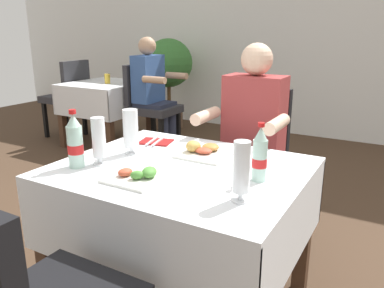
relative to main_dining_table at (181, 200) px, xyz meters
name	(u,v)px	position (x,y,z in m)	size (l,w,h in m)	color
back_wall	(344,8)	(0.04, 3.65, 1.01)	(11.00, 0.12, 3.15)	white
main_dining_table	(181,200)	(0.00, 0.00, 0.00)	(1.09, 0.91, 0.74)	white
chair_far_diner_seat	(249,154)	(0.00, 0.85, -0.01)	(0.44, 0.50, 0.97)	black
seated_diner_far	(250,136)	(0.05, 0.74, 0.14)	(0.50, 0.46, 1.26)	#282D42
plate_near_camera	(138,176)	(-0.07, -0.23, 0.19)	(0.22, 0.22, 0.05)	white
plate_far_diner	(204,151)	(0.01, 0.20, 0.19)	(0.24, 0.24, 0.07)	white
beer_glass_left	(241,172)	(0.38, -0.21, 0.28)	(0.07, 0.07, 0.23)	white
beer_glass_middle	(99,141)	(-0.34, -0.16, 0.28)	(0.07, 0.07, 0.22)	white
beer_glass_right	(131,130)	(-0.31, 0.04, 0.29)	(0.08, 0.08, 0.22)	white
cola_bottle_primary	(260,156)	(0.37, 0.01, 0.28)	(0.06, 0.06, 0.24)	silver
cola_bottle_secondary	(75,142)	(-0.41, -0.24, 0.28)	(0.07, 0.07, 0.26)	silver
napkin_cutlery_set	(156,142)	(-0.32, 0.26, 0.17)	(0.20, 0.20, 0.01)	maroon
background_dining_table	(106,99)	(-2.25, 2.02, -0.02)	(0.84, 0.85, 0.74)	white
background_chair_left	(68,94)	(-2.88, 2.02, -0.01)	(0.50, 0.44, 0.97)	#2D2D33
background_chair_right	(150,103)	(-1.63, 2.02, -0.01)	(0.50, 0.44, 0.97)	#2D2D33
background_patron	(153,89)	(-1.58, 2.02, 0.14)	(0.46, 0.50, 1.26)	#282D42
background_table_tumbler	(107,79)	(-2.19, 1.99, 0.22)	(0.06, 0.06, 0.11)	gold
potted_plant_corner	(169,70)	(-2.06, 3.08, 0.23)	(0.65, 0.65, 1.22)	brown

